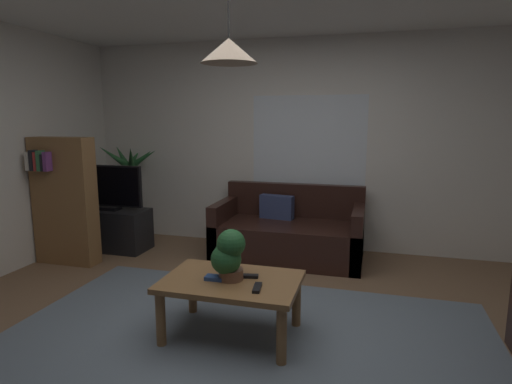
% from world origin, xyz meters
% --- Properties ---
extents(floor, '(5.55, 4.83, 0.02)m').
position_xyz_m(floor, '(0.00, 0.00, -0.01)').
color(floor, brown).
rests_on(floor, ground).
extents(rug, '(3.61, 2.66, 0.01)m').
position_xyz_m(rug, '(0.00, -0.20, 0.00)').
color(rug, slate).
rests_on(rug, ground).
extents(wall_back, '(5.67, 0.06, 2.55)m').
position_xyz_m(wall_back, '(0.00, 2.45, 1.27)').
color(wall_back, silver).
rests_on(wall_back, ground).
extents(window_pane, '(1.38, 0.01, 1.10)m').
position_xyz_m(window_pane, '(0.07, 2.41, 1.32)').
color(window_pane, white).
extents(couch_under_window, '(1.67, 0.86, 0.82)m').
position_xyz_m(couch_under_window, '(-0.06, 1.93, 0.27)').
color(couch_under_window, black).
rests_on(couch_under_window, ground).
extents(coffee_table, '(0.99, 0.67, 0.44)m').
position_xyz_m(coffee_table, '(-0.12, 0.06, 0.37)').
color(coffee_table, olive).
rests_on(coffee_table, ground).
extents(book_on_table_0, '(0.15, 0.09, 0.03)m').
position_xyz_m(book_on_table_0, '(-0.23, 0.01, 0.45)').
color(book_on_table_0, '#2D4C8C').
rests_on(book_on_table_0, coffee_table).
extents(remote_on_table_0, '(0.07, 0.17, 0.02)m').
position_xyz_m(remote_on_table_0, '(0.11, -0.07, 0.45)').
color(remote_on_table_0, black).
rests_on(remote_on_table_0, coffee_table).
extents(remote_on_table_1, '(0.17, 0.08, 0.02)m').
position_xyz_m(remote_on_table_1, '(-0.02, 0.12, 0.45)').
color(remote_on_table_1, black).
rests_on(remote_on_table_1, coffee_table).
extents(potted_plant_on_table, '(0.25, 0.24, 0.38)m').
position_xyz_m(potted_plant_on_table, '(-0.13, 0.04, 0.63)').
color(potted_plant_on_table, brown).
rests_on(potted_plant_on_table, coffee_table).
extents(tv_stand, '(0.90, 0.44, 0.50)m').
position_xyz_m(tv_stand, '(-2.23, 1.67, 0.25)').
color(tv_stand, black).
rests_on(tv_stand, ground).
extents(tv, '(0.88, 0.16, 0.54)m').
position_xyz_m(tv, '(-2.23, 1.64, 0.78)').
color(tv, black).
rests_on(tv, tv_stand).
extents(potted_palm_corner, '(0.81, 0.76, 1.30)m').
position_xyz_m(potted_palm_corner, '(-2.23, 2.13, 0.62)').
color(potted_palm_corner, beige).
rests_on(potted_palm_corner, ground).
extents(bookshelf_corner, '(0.70, 0.31, 1.40)m').
position_xyz_m(bookshelf_corner, '(-2.41, 1.10, 0.72)').
color(bookshelf_corner, olive).
rests_on(bookshelf_corner, ground).
extents(pendant_lamp, '(0.39, 0.39, 0.59)m').
position_xyz_m(pendant_lamp, '(-0.12, 0.06, 2.04)').
color(pendant_lamp, black).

